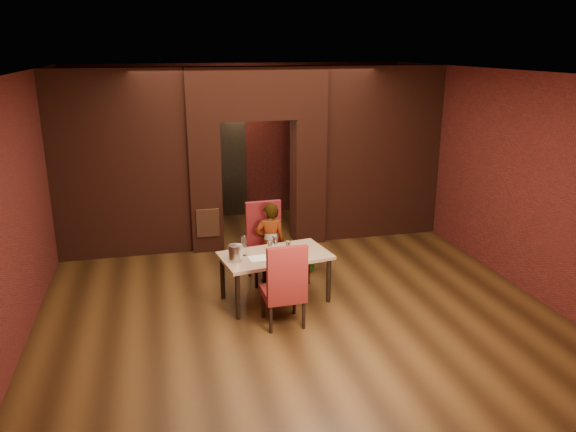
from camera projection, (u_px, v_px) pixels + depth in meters
name	position (u px, v px, depth m)	size (l,w,h in m)	color
floor	(282.00, 285.00, 8.65)	(8.00, 8.00, 0.00)	#472A11
ceiling	(282.00, 71.00, 7.71)	(7.00, 8.00, 0.04)	silver
wall_back	(240.00, 141.00, 11.90)	(7.00, 0.04, 3.20)	maroon
wall_front	(395.00, 301.00, 4.46)	(7.00, 0.04, 3.20)	maroon
wall_left	(24.00, 199.00, 7.40)	(0.04, 8.00, 3.20)	maroon
wall_right	(495.00, 172.00, 8.97)	(0.04, 8.00, 3.20)	maroon
pillar_left	(205.00, 186.00, 9.96)	(0.55, 0.55, 2.30)	maroon
pillar_right	(308.00, 180.00, 10.39)	(0.55, 0.55, 2.30)	maroon
lintel	(256.00, 93.00, 9.71)	(2.45, 0.55, 0.90)	maroon
wing_wall_left	(120.00, 165.00, 9.51)	(2.27, 0.35, 3.20)	maroon
wing_wall_right	(380.00, 153.00, 10.57)	(2.27, 0.35, 3.20)	maroon
vent_panel	(208.00, 223.00, 9.86)	(0.40, 0.03, 0.50)	#AA5931
rear_door	(222.00, 168.00, 11.92)	(0.90, 0.08, 2.10)	black
rear_door_frame	(222.00, 168.00, 11.88)	(1.02, 0.04, 2.22)	black
dining_table	(275.00, 277.00, 8.05)	(1.51, 0.85, 0.71)	#A3815B
chair_far	(267.00, 243.00, 8.66)	(0.56, 0.56, 1.23)	maroon
chair_near	(283.00, 283.00, 7.31)	(0.52, 0.52, 1.15)	maroon
person_seated	(270.00, 243.00, 8.60)	(0.47, 0.31, 1.28)	white
wine_glass_a	(270.00, 248.00, 7.94)	(0.07, 0.07, 0.18)	silver
wine_glass_b	(275.00, 243.00, 8.05)	(0.09, 0.09, 0.22)	silver
wine_glass_c	(288.00, 248.00, 7.92)	(0.08, 0.08, 0.19)	white
tasting_sheet	(261.00, 258.00, 7.80)	(0.32, 0.24, 0.00)	white
wine_bucket	(235.00, 253.00, 7.66)	(0.19, 0.19, 0.23)	#B1B1B7
water_bottle	(244.00, 245.00, 7.86)	(0.07, 0.07, 0.29)	white
potted_plant	(308.00, 258.00, 9.16)	(0.38, 0.33, 0.43)	#26691D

